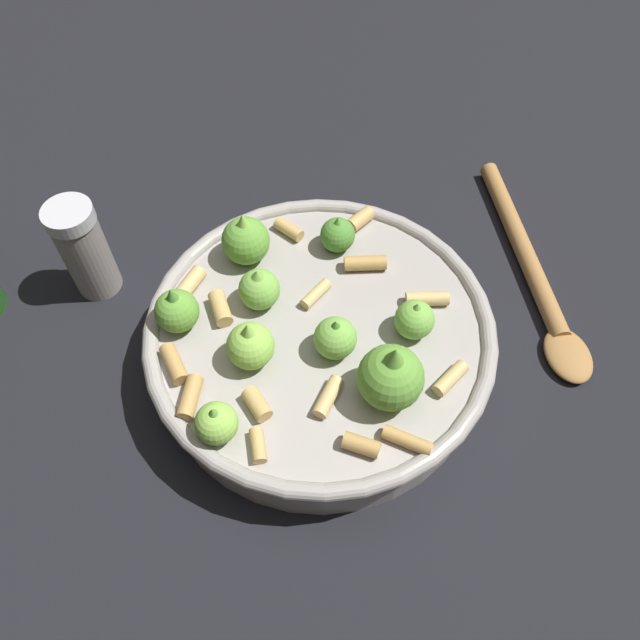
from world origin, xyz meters
TOP-DOWN VIEW (x-y plane):
  - ground_plane at (0.00, 0.00)m, footprint 2.40×2.40m
  - cooking_pan at (-0.00, -0.00)m, footprint 0.26×0.26m
  - pepper_shaker at (-0.20, 0.04)m, footprint 0.04×0.04m
  - wooden_spoon at (0.17, 0.11)m, footprint 0.10×0.24m

SIDE VIEW (x-z plane):
  - ground_plane at x=0.00m, z-range 0.00..0.00m
  - wooden_spoon at x=0.17m, z-range 0.00..0.02m
  - cooking_pan at x=0.00m, z-range -0.02..0.08m
  - pepper_shaker at x=-0.20m, z-range 0.00..0.09m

